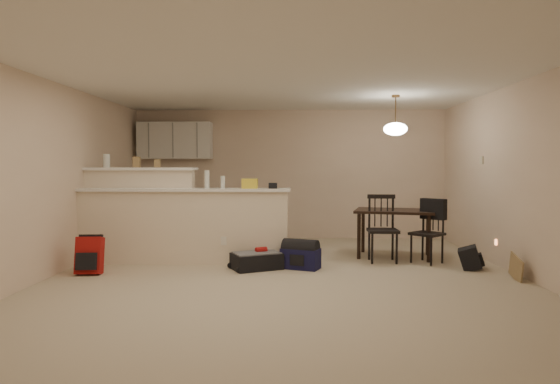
{
  "coord_description": "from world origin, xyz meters",
  "views": [
    {
      "loc": [
        0.11,
        -6.23,
        1.41
      ],
      "look_at": [
        -0.1,
        0.7,
        1.05
      ],
      "focal_mm": 32.0,
      "sensor_mm": 36.0,
      "label": 1
    }
  ],
  "objects_px": {
    "dining_chair_near": "(383,229)",
    "black_daypack": "(470,258)",
    "dining_chair_far": "(427,232)",
    "navy_duffel": "(301,258)",
    "suitcase": "(257,261)",
    "red_backpack": "(90,256)",
    "pendant_lamp": "(395,128)",
    "dining_table": "(394,215)"
  },
  "relations": [
    {
      "from": "dining_chair_near",
      "to": "black_daypack",
      "type": "bearing_deg",
      "value": -22.42
    },
    {
      "from": "dining_chair_far",
      "to": "navy_duffel",
      "type": "xyz_separation_m",
      "value": [
        -1.84,
        -0.44,
        -0.32
      ]
    },
    {
      "from": "suitcase",
      "to": "red_backpack",
      "type": "bearing_deg",
      "value": 163.5
    },
    {
      "from": "pendant_lamp",
      "to": "dining_chair_near",
      "type": "relative_size",
      "value": 0.63
    },
    {
      "from": "dining_chair_near",
      "to": "navy_duffel",
      "type": "xyz_separation_m",
      "value": [
        -1.21,
        -0.51,
        -0.35
      ]
    },
    {
      "from": "red_backpack",
      "to": "dining_chair_near",
      "type": "bearing_deg",
      "value": 8.37
    },
    {
      "from": "dining_table",
      "to": "dining_chair_far",
      "type": "xyz_separation_m",
      "value": [
        0.38,
        -0.49,
        -0.19
      ]
    },
    {
      "from": "red_backpack",
      "to": "dining_chair_far",
      "type": "bearing_deg",
      "value": 5.82
    },
    {
      "from": "black_daypack",
      "to": "dining_table",
      "type": "bearing_deg",
      "value": 62.61
    },
    {
      "from": "pendant_lamp",
      "to": "dining_chair_far",
      "type": "xyz_separation_m",
      "value": [
        0.38,
        -0.49,
        -1.53
      ]
    },
    {
      "from": "suitcase",
      "to": "red_backpack",
      "type": "distance_m",
      "value": 2.2
    },
    {
      "from": "navy_duffel",
      "to": "red_backpack",
      "type": "bearing_deg",
      "value": -150.1
    },
    {
      "from": "suitcase",
      "to": "dining_chair_far",
      "type": "bearing_deg",
      "value": -14.94
    },
    {
      "from": "dining_chair_far",
      "to": "pendant_lamp",
      "type": "bearing_deg",
      "value": 173.76
    },
    {
      "from": "pendant_lamp",
      "to": "red_backpack",
      "type": "height_order",
      "value": "pendant_lamp"
    },
    {
      "from": "dining_table",
      "to": "suitcase",
      "type": "bearing_deg",
      "value": -141.27
    },
    {
      "from": "suitcase",
      "to": "black_daypack",
      "type": "bearing_deg",
      "value": -24.7
    },
    {
      "from": "navy_duffel",
      "to": "black_daypack",
      "type": "xyz_separation_m",
      "value": [
        2.32,
        0.03,
        0.01
      ]
    },
    {
      "from": "pendant_lamp",
      "to": "black_daypack",
      "type": "bearing_deg",
      "value": -46.21
    },
    {
      "from": "suitcase",
      "to": "red_backpack",
      "type": "height_order",
      "value": "red_backpack"
    },
    {
      "from": "dining_table",
      "to": "navy_duffel",
      "type": "height_order",
      "value": "dining_table"
    },
    {
      "from": "pendant_lamp",
      "to": "navy_duffel",
      "type": "bearing_deg",
      "value": -147.52
    },
    {
      "from": "dining_table",
      "to": "pendant_lamp",
      "type": "distance_m",
      "value": 1.34
    },
    {
      "from": "navy_duffel",
      "to": "black_daypack",
      "type": "height_order",
      "value": "black_daypack"
    },
    {
      "from": "dining_table",
      "to": "dining_chair_near",
      "type": "xyz_separation_m",
      "value": [
        -0.25,
        -0.42,
        -0.15
      ]
    },
    {
      "from": "dining_table",
      "to": "suitcase",
      "type": "relative_size",
      "value": 2.06
    },
    {
      "from": "dining_chair_near",
      "to": "dining_chair_far",
      "type": "relative_size",
      "value": 1.08
    },
    {
      "from": "dining_table",
      "to": "black_daypack",
      "type": "height_order",
      "value": "dining_table"
    },
    {
      "from": "suitcase",
      "to": "navy_duffel",
      "type": "bearing_deg",
      "value": -21.76
    },
    {
      "from": "dining_chair_far",
      "to": "black_daypack",
      "type": "bearing_deg",
      "value": 5.53
    },
    {
      "from": "pendant_lamp",
      "to": "suitcase",
      "type": "xyz_separation_m",
      "value": [
        -2.06,
        -0.98,
        -1.88
      ]
    },
    {
      "from": "dining_chair_near",
      "to": "suitcase",
      "type": "relative_size",
      "value": 1.53
    },
    {
      "from": "navy_duffel",
      "to": "black_daypack",
      "type": "distance_m",
      "value": 2.32
    },
    {
      "from": "red_backpack",
      "to": "black_daypack",
      "type": "height_order",
      "value": "red_backpack"
    },
    {
      "from": "dining_chair_far",
      "to": "black_daypack",
      "type": "xyz_separation_m",
      "value": [
        0.48,
        -0.41,
        -0.31
      ]
    },
    {
      "from": "red_backpack",
      "to": "navy_duffel",
      "type": "distance_m",
      "value": 2.8
    },
    {
      "from": "red_backpack",
      "to": "navy_duffel",
      "type": "bearing_deg",
      "value": 3.85
    },
    {
      "from": "red_backpack",
      "to": "navy_duffel",
      "type": "relative_size",
      "value": 0.94
    },
    {
      "from": "dining_chair_far",
      "to": "dining_table",
      "type": "bearing_deg",
      "value": 173.76
    },
    {
      "from": "dining_table",
      "to": "dining_chair_far",
      "type": "bearing_deg",
      "value": -38.79
    },
    {
      "from": "pendant_lamp",
      "to": "dining_chair_far",
      "type": "distance_m",
      "value": 1.65
    },
    {
      "from": "suitcase",
      "to": "dining_table",
      "type": "bearing_deg",
      "value": -0.97
    }
  ]
}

